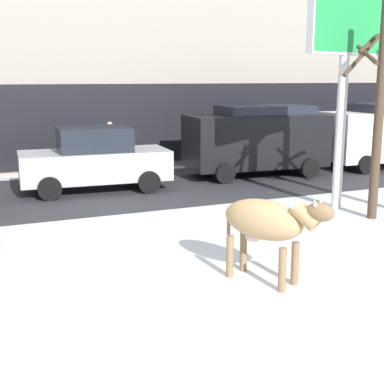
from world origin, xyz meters
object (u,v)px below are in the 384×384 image
object	(u,v)px
car_silver_sedan	(95,160)
bare_tree_left_lot	(378,106)
pedestrian_near_billboard	(110,146)
car_black_van	(257,138)
pedestrian_by_cars	(226,140)
billboard	(346,30)
cow_tan	(267,222)

from	to	relation	value
car_silver_sedan	bare_tree_left_lot	xyz separation A→B (m)	(5.19, -5.57, 1.69)
car_silver_sedan	pedestrian_near_billboard	xyz separation A→B (m)	(1.25, 3.06, -0.03)
car_silver_sedan	car_black_van	xyz separation A→B (m)	(5.50, 0.30, 0.33)
car_silver_sedan	pedestrian_near_billboard	world-z (taller)	car_silver_sedan
pedestrian_by_cars	pedestrian_near_billboard	bearing A→B (deg)	180.00
car_black_van	pedestrian_near_billboard	distance (m)	5.07
pedestrian_by_cars	bare_tree_left_lot	world-z (taller)	bare_tree_left_lot
billboard	pedestrian_near_billboard	size ratio (longest dim) A/B	3.21
pedestrian_near_billboard	pedestrian_by_cars	world-z (taller)	same
pedestrian_near_billboard	bare_tree_left_lot	size ratio (longest dim) A/B	0.35
bare_tree_left_lot	cow_tan	bearing A→B (deg)	-149.90
car_silver_sedan	pedestrian_by_cars	distance (m)	6.50
car_black_van	pedestrian_near_billboard	size ratio (longest dim) A/B	2.73
cow_tan	pedestrian_by_cars	world-z (taller)	pedestrian_by_cars
car_black_van	pedestrian_near_billboard	xyz separation A→B (m)	(-4.25, 2.75, -0.36)
pedestrian_near_billboard	pedestrian_by_cars	xyz separation A→B (m)	(4.49, 0.00, 0.00)
cow_tan	bare_tree_left_lot	size ratio (longest dim) A/B	0.38
billboard	car_black_van	xyz separation A→B (m)	(0.43, 4.79, -3.07)
cow_tan	car_silver_sedan	bearing A→B (deg)	96.13
car_silver_sedan	pedestrian_by_cars	bearing A→B (deg)	28.04
car_silver_sedan	bare_tree_left_lot	bearing A→B (deg)	-47.04
pedestrian_by_cars	cow_tan	bearing A→B (deg)	-113.63
pedestrian_near_billboard	car_black_van	bearing A→B (deg)	-32.95
cow_tan	pedestrian_near_billboard	size ratio (longest dim) A/B	1.08
car_silver_sedan	car_black_van	size ratio (longest dim) A/B	0.91
car_black_van	pedestrian_near_billboard	world-z (taller)	car_black_van
bare_tree_left_lot	billboard	bearing A→B (deg)	96.09
pedestrian_by_cars	bare_tree_left_lot	bearing A→B (deg)	-93.65
cow_tan	car_black_van	world-z (taller)	car_black_van
car_black_van	pedestrian_by_cars	world-z (taller)	car_black_van
billboard	car_black_van	bearing A→B (deg)	84.90
cow_tan	car_black_van	xyz separation A→B (m)	(4.63, 8.38, 0.25)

